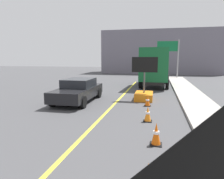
{
  "coord_description": "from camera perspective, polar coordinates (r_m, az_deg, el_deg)",
  "views": [
    {
      "loc": [
        2.42,
        1.46,
        2.63
      ],
      "look_at": [
        1.18,
        6.84,
        1.77
      ],
      "focal_mm": 32.4,
      "sensor_mm": 36.0,
      "label": 1
    }
  ],
  "objects": [
    {
      "name": "lane_center_stripe",
      "position": [
        5.78,
        -14.16,
        -18.46
      ],
      "size": [
        0.14,
        36.0,
        0.01
      ],
      "primitive_type": "cube",
      "color": "yellow",
      "rests_on": "ground"
    },
    {
      "name": "arrow_board_trailer",
      "position": [
        13.02,
        9.02,
        -0.77
      ],
      "size": [
        1.6,
        1.82,
        2.7
      ],
      "color": "orange",
      "rests_on": "ground"
    },
    {
      "name": "highway_guide_sign",
      "position": [
        27.67,
        16.59,
        10.12
      ],
      "size": [
        2.78,
        0.36,
        5.0
      ],
      "color": "gray",
      "rests_on": "ground"
    },
    {
      "name": "traffic_cone_far_lane",
      "position": [
        8.63,
        10.06,
        -6.83
      ],
      "size": [
        0.36,
        0.36,
        0.65
      ],
      "color": "black",
      "rests_on": "ground"
    },
    {
      "name": "traffic_cone_curbside",
      "position": [
        11.37,
        10.0,
        -3.19
      ],
      "size": [
        0.36,
        0.36,
        0.59
      ],
      "color": "black",
      "rests_on": "ground"
    },
    {
      "name": "box_truck",
      "position": [
        19.57,
        12.19,
        6.42
      ],
      "size": [
        2.77,
        6.9,
        3.49
      ],
      "color": "black",
      "rests_on": "ground"
    },
    {
      "name": "far_building_block",
      "position": [
        37.3,
        13.54,
        10.16
      ],
      "size": [
        19.92,
        6.64,
        7.3
      ],
      "primitive_type": "cube",
      "color": "slate",
      "rests_on": "ground"
    },
    {
      "name": "traffic_cone_mid_lane",
      "position": [
        6.44,
        12.36,
        -12.19
      ],
      "size": [
        0.36,
        0.36,
        0.69
      ],
      "color": "black",
      "rests_on": "ground"
    },
    {
      "name": "pickup_car",
      "position": [
        12.48,
        -9.51,
        -0.19
      ],
      "size": [
        2.03,
        4.57,
        1.38
      ],
      "color": "black",
      "rests_on": "ground"
    }
  ]
}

